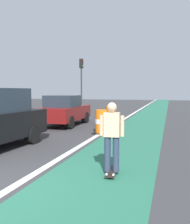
# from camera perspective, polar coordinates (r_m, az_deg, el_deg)

# --- Properties ---
(bike_lane_strip) EXTENTS (2.50, 80.00, 0.01)m
(bike_lane_strip) POSITION_cam_1_polar(r_m,az_deg,el_deg) (16.24, 11.41, -2.10)
(bike_lane_strip) COLOR #286B51
(bike_lane_strip) RESTS_ON ground
(lane_divider_stripe) EXTENTS (0.20, 80.00, 0.01)m
(lane_divider_stripe) POSITION_cam_1_polar(r_m,az_deg,el_deg) (16.45, 6.20, -1.94)
(lane_divider_stripe) COLOR silver
(lane_divider_stripe) RESTS_ON ground
(skateboarder_on_lane) EXTENTS (0.57, 0.82, 1.69)m
(skateboarder_on_lane) POSITION_cam_1_polar(r_m,az_deg,el_deg) (5.77, 3.87, -5.51)
(skateboarder_on_lane) COLOR black
(skateboarder_on_lane) RESTS_ON ground
(parked_sedan_second) EXTENTS (1.98, 4.13, 1.70)m
(parked_sedan_second) POSITION_cam_1_polar(r_m,az_deg,el_deg) (14.15, -7.11, 0.31)
(parked_sedan_second) COLOR maroon
(parked_sedan_second) RESTS_ON ground
(traffic_barrel_front) EXTENTS (0.73, 0.73, 1.09)m
(traffic_barrel_front) POSITION_cam_1_polar(r_m,az_deg,el_deg) (11.35, 1.48, -2.30)
(traffic_barrel_front) COLOR orange
(traffic_barrel_front) RESTS_ON ground
(traffic_barrel_mid) EXTENTS (0.73, 0.73, 1.09)m
(traffic_barrel_mid) POSITION_cam_1_polar(r_m,az_deg,el_deg) (14.15, 3.59, -0.88)
(traffic_barrel_mid) COLOR orange
(traffic_barrel_mid) RESTS_ON ground
(traffic_light_corner) EXTENTS (0.41, 0.32, 5.10)m
(traffic_light_corner) POSITION_cam_1_polar(r_m,az_deg,el_deg) (24.94, -3.14, 8.44)
(traffic_light_corner) COLOR #2D2D2D
(traffic_light_corner) RESTS_ON ground
(pedestrian_crossing) EXTENTS (0.34, 0.20, 1.61)m
(pedestrian_crossing) POSITION_cam_1_polar(r_m,az_deg,el_deg) (22.13, -4.34, 2.06)
(pedestrian_crossing) COLOR #33333D
(pedestrian_crossing) RESTS_ON ground
(pedestrian_waiting) EXTENTS (0.34, 0.20, 1.61)m
(pedestrian_waiting) POSITION_cam_1_polar(r_m,az_deg,el_deg) (19.09, -10.23, 1.54)
(pedestrian_waiting) COLOR #33333D
(pedestrian_waiting) RESTS_ON ground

